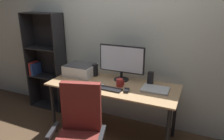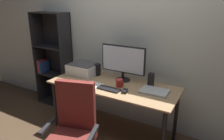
{
  "view_description": "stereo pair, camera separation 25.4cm",
  "coord_description": "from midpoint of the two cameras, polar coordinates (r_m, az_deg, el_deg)",
  "views": [
    {
      "loc": [
        0.99,
        -2.27,
        1.78
      ],
      "look_at": [
        -0.0,
        -0.02,
        0.94
      ],
      "focal_mm": 33.67,
      "sensor_mm": 36.0,
      "label": 1
    },
    {
      "loc": [
        1.22,
        -2.16,
        1.78
      ],
      "look_at": [
        -0.0,
        -0.02,
        0.94
      ],
      "focal_mm": 33.67,
      "sensor_mm": 36.0,
      "label": 2
    }
  ],
  "objects": [
    {
      "name": "laptop",
      "position": [
        2.54,
        14.29,
        -5.65
      ],
      "size": [
        0.32,
        0.24,
        0.02
      ],
      "primitive_type": "cube",
      "rotation": [
        0.0,
        0.0,
        0.02
      ],
      "color": "#B7BABC",
      "rests_on": "desk"
    },
    {
      "name": "bookshelf",
      "position": [
        3.67,
        -13.61,
        2.48
      ],
      "size": [
        0.63,
        0.28,
        1.58
      ],
      "color": "black",
      "rests_on": "ground"
    },
    {
      "name": "ground_plane",
      "position": [
        3.05,
        2.72,
        -16.95
      ],
      "size": [
        12.0,
        12.0,
        0.0
      ],
      "primitive_type": "plane",
      "color": "#4C3826"
    },
    {
      "name": "speaker_left",
      "position": [
        2.97,
        -1.53,
        0.04
      ],
      "size": [
        0.06,
        0.07,
        0.17
      ],
      "primitive_type": "cube",
      "color": "black",
      "rests_on": "desk"
    },
    {
      "name": "printer",
      "position": [
        3.04,
        -5.36,
        0.31
      ],
      "size": [
        0.4,
        0.34,
        0.16
      ],
      "color": "silver",
      "rests_on": "desk"
    },
    {
      "name": "monitor",
      "position": [
        2.74,
        5.65,
        2.44
      ],
      "size": [
        0.61,
        0.2,
        0.47
      ],
      "color": "black",
      "rests_on": "desk"
    },
    {
      "name": "mouse",
      "position": [
        2.47,
        6.43,
        -5.79
      ],
      "size": [
        0.07,
        0.1,
        0.03
      ],
      "primitive_type": "cube",
      "rotation": [
        0.0,
        0.0,
        0.19
      ],
      "color": "black",
      "rests_on": "desk"
    },
    {
      "name": "paper_sheet",
      "position": [
        2.63,
        -3.03,
        -4.43
      ],
      "size": [
        0.23,
        0.31,
        0.0
      ],
      "primitive_type": "cube",
      "rotation": [
        0.0,
        0.0,
        -0.06
      ],
      "color": "white",
      "rests_on": "desk"
    },
    {
      "name": "speaker_right",
      "position": [
        2.67,
        13.25,
        -2.67
      ],
      "size": [
        0.06,
        0.07,
        0.17
      ],
      "primitive_type": "cube",
      "color": "black",
      "rests_on": "desk"
    },
    {
      "name": "desk",
      "position": [
        2.72,
        2.93,
        -5.64
      ],
      "size": [
        1.65,
        0.67,
        0.74
      ],
      "color": "tan",
      "rests_on": "ground"
    },
    {
      "name": "keyboard",
      "position": [
        2.53,
        2.01,
        -5.22
      ],
      "size": [
        0.29,
        0.12,
        0.02
      ],
      "primitive_type": "cube",
      "rotation": [
        0.0,
        0.0,
        -0.03
      ],
      "color": "black",
      "rests_on": "desk"
    },
    {
      "name": "coffee_mug",
      "position": [
        2.61,
        4.81,
        -3.59
      ],
      "size": [
        0.1,
        0.09,
        0.1
      ],
      "color": "#B72D28",
      "rests_on": "desk"
    },
    {
      "name": "back_wall",
      "position": [
        2.97,
        7.61,
        9.38
      ],
      "size": [
        6.4,
        0.1,
        2.6
      ],
      "primitive_type": "cube",
      "color": "beige",
      "rests_on": "ground"
    },
    {
      "name": "office_chair",
      "position": [
        2.23,
        -7.33,
        -17.66
      ],
      "size": [
        0.57,
        0.57,
        1.01
      ],
      "rotation": [
        0.0,
        0.0,
        0.29
      ],
      "color": "#232326",
      "rests_on": "ground"
    }
  ]
}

